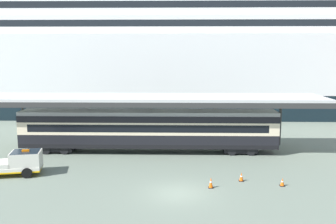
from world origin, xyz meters
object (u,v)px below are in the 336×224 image
object	(u,v)px
cruise_ship	(262,36)
service_truck	(14,163)
train_carriage	(148,129)
traffic_cone_far	(211,183)
traffic_cone_mid	(241,177)
traffic_cone_near	(282,182)

from	to	relation	value
cruise_ship	service_truck	bearing A→B (deg)	-126.46
cruise_ship	train_carriage	xyz separation A→B (m)	(-17.46, -30.22, -10.21)
traffic_cone_far	traffic_cone_mid	bearing A→B (deg)	31.30
cruise_ship	train_carriage	world-z (taller)	cruise_ship
traffic_cone_near	traffic_cone_mid	xyz separation A→B (m)	(-2.82, 0.98, 0.04)
cruise_ship	service_truck	world-z (taller)	cruise_ship
cruise_ship	traffic_cone_near	world-z (taller)	cruise_ship
service_truck	traffic_cone_near	world-z (taller)	service_truck
train_carriage	service_truck	xyz separation A→B (m)	(-10.19, -7.20, -1.32)
service_truck	traffic_cone_near	bearing A→B (deg)	-5.67
cruise_ship	traffic_cone_near	bearing A→B (deg)	-99.99
service_truck	traffic_cone_near	size ratio (longest dim) A/B	9.26
traffic_cone_near	traffic_cone_mid	size ratio (longest dim) A/B	0.87
train_carriage	traffic_cone_mid	world-z (taller)	train_carriage
train_carriage	traffic_cone_near	size ratio (longest dim) A/B	41.65
cruise_ship	traffic_cone_mid	world-z (taller)	cruise_ship
traffic_cone_mid	cruise_ship	bearing A→B (deg)	75.75
cruise_ship	traffic_cone_near	xyz separation A→B (m)	(-6.96, -39.48, -12.24)
train_carriage	traffic_cone_near	xyz separation A→B (m)	(10.50, -9.25, -2.02)
traffic_cone_near	traffic_cone_mid	bearing A→B (deg)	160.89
cruise_ship	train_carriage	size ratio (longest dim) A/B	6.44
cruise_ship	traffic_cone_far	xyz separation A→B (m)	(-12.22, -39.98, -12.14)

